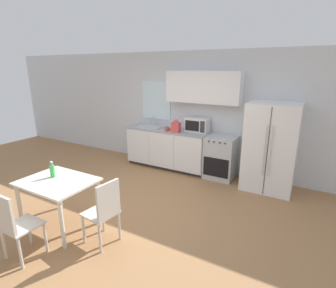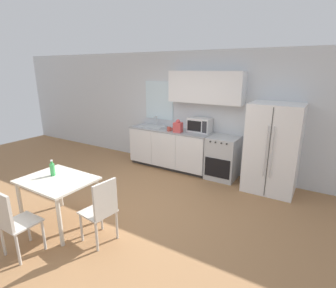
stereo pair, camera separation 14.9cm
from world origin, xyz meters
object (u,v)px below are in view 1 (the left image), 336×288
object	(u,v)px
oven_range	(221,157)
refrigerator	(271,147)
dining_chair_side	(105,209)
drink_bottle	(52,171)
dining_table	(58,188)
microwave	(197,125)
coffee_mug	(167,129)
dining_chair_near	(13,222)

from	to	relation	value
oven_range	refrigerator	size ratio (longest dim) A/B	0.54
dining_chair_side	drink_bottle	world-z (taller)	drink_bottle
oven_range	dining_table	bearing A→B (deg)	-116.53
refrigerator	microwave	distance (m)	1.65
coffee_mug	oven_range	bearing A→B (deg)	8.19
microwave	dining_table	bearing A→B (deg)	-105.72
refrigerator	drink_bottle	size ratio (longest dim) A/B	6.88
oven_range	coffee_mug	distance (m)	1.36
microwave	dining_chair_side	bearing A→B (deg)	-89.47
oven_range	refrigerator	xyz separation A→B (m)	(1.00, -0.07, 0.40)
microwave	coffee_mug	world-z (taller)	microwave
coffee_mug	dining_chair_near	world-z (taller)	coffee_mug
dining_chair_side	drink_bottle	distance (m)	1.11
dining_table	dining_chair_side	distance (m)	0.90
dining_chair_side	drink_bottle	size ratio (longest dim) A/B	3.74
coffee_mug	dining_table	world-z (taller)	coffee_mug
microwave	oven_range	bearing A→B (deg)	-10.28
refrigerator	dining_table	size ratio (longest dim) A/B	1.64
dining_chair_near	dining_chair_side	xyz separation A→B (m)	(0.74, 0.79, 0.00)
microwave	dining_chair_near	size ratio (longest dim) A/B	0.55
microwave	dining_table	xyz separation A→B (m)	(-0.87, -3.09, -0.46)
dining_chair_side	refrigerator	bearing A→B (deg)	-21.90
refrigerator	microwave	size ratio (longest dim) A/B	3.36
microwave	dining_chair_side	distance (m)	3.14
oven_range	microwave	xyz separation A→B (m)	(-0.62, 0.11, 0.63)
microwave	dining_chair_side	size ratio (longest dim) A/B	0.55
oven_range	refrigerator	distance (m)	1.08
refrigerator	drink_bottle	distance (m)	3.89
coffee_mug	dining_chair_side	size ratio (longest dim) A/B	0.14
dining_chair_side	oven_range	bearing A→B (deg)	-4.40
refrigerator	oven_range	bearing A→B (deg)	175.86
refrigerator	coffee_mug	size ratio (longest dim) A/B	13.25
microwave	dining_chair_side	xyz separation A→B (m)	(0.03, -3.09, -0.56)
coffee_mug	dining_table	bearing A→B (deg)	-95.11
coffee_mug	refrigerator	bearing A→B (deg)	2.70
dining_table	dining_chair_near	bearing A→B (deg)	-78.19
microwave	refrigerator	bearing A→B (deg)	-6.50
oven_range	microwave	distance (m)	0.89
dining_chair_near	dining_chair_side	size ratio (longest dim) A/B	1.00
oven_range	microwave	world-z (taller)	microwave
microwave	coffee_mug	distance (m)	0.69
oven_range	dining_chair_near	bearing A→B (deg)	-109.40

